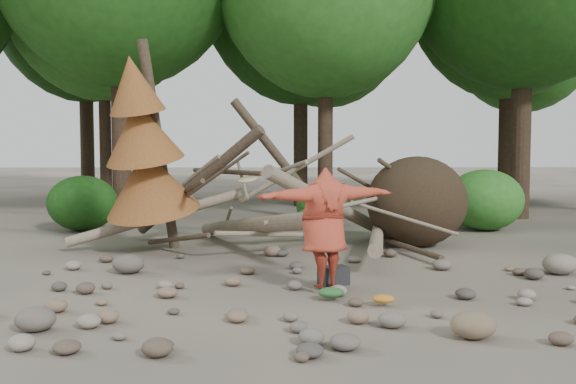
{
  "coord_description": "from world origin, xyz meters",
  "views": [
    {
      "loc": [
        -0.56,
        -9.56,
        2.17
      ],
      "look_at": [
        -0.28,
        1.5,
        1.4
      ],
      "focal_mm": 40.0,
      "sensor_mm": 36.0,
      "label": 1
    }
  ],
  "objects": [
    {
      "name": "backpack",
      "position": [
        0.38,
        0.16,
        0.14
      ],
      "size": [
        0.51,
        0.43,
        0.29
      ],
      "primitive_type": "cube",
      "rotation": [
        0.0,
        0.0,
        0.42
      ],
      "color": "black",
      "rests_on": "ground"
    },
    {
      "name": "bush_mid",
      "position": [
        0.8,
        7.8,
        0.56
      ],
      "size": [
        1.4,
        1.4,
        1.12
      ],
      "primitive_type": "ellipsoid",
      "color": "#26661D",
      "rests_on": "ground"
    },
    {
      "name": "frisbee_thrower",
      "position": [
        0.22,
        -0.11,
        0.98
      ],
      "size": [
        2.42,
        1.33,
        1.8
      ],
      "color": "#AB3926",
      "rests_on": "ground"
    },
    {
      "name": "boulder_mid_left",
      "position": [
        -3.04,
        1.44,
        0.16
      ],
      "size": [
        0.55,
        0.49,
        0.33
      ],
      "primitive_type": "ellipsoid",
      "color": "#5B544D",
      "rests_on": "ground"
    },
    {
      "name": "bush_left",
      "position": [
        -5.5,
        7.2,
        0.72
      ],
      "size": [
        1.8,
        1.8,
        1.44
      ],
      "primitive_type": "ellipsoid",
      "color": "#1C5015",
      "rests_on": "ground"
    },
    {
      "name": "dead_conifer",
      "position": [
        -3.12,
        3.37,
        2.11
      ],
      "size": [
        2.06,
        2.16,
        4.35
      ],
      "color": "#4C3F30",
      "rests_on": "ground"
    },
    {
      "name": "cloth_green",
      "position": [
        0.28,
        -0.62,
        0.07
      ],
      "size": [
        0.38,
        0.31,
        0.14
      ],
      "primitive_type": "ellipsoid",
      "color": "#255C28",
      "rests_on": "ground"
    },
    {
      "name": "boulder_front_right",
      "position": [
        1.72,
        -2.45,
        0.16
      ],
      "size": [
        0.52,
        0.47,
        0.31
      ],
      "primitive_type": "ellipsoid",
      "color": "brown",
      "rests_on": "ground"
    },
    {
      "name": "cloth_orange",
      "position": [
        0.96,
        -0.96,
        0.06
      ],
      "size": [
        0.31,
        0.25,
        0.11
      ],
      "primitive_type": "ellipsoid",
      "color": "#B7711F",
      "rests_on": "ground"
    },
    {
      "name": "deadfall_pile",
      "position": [
        2.02,
        4.24,
        0.95
      ],
      "size": [
        8.55,
        5.24,
        3.3
      ],
      "color": "#332619",
      "rests_on": "ground"
    },
    {
      "name": "ground",
      "position": [
        0.0,
        0.0,
        0.0
      ],
      "size": [
        120.0,
        120.0,
        0.0
      ],
      "primitive_type": "plane",
      "color": "#514C44",
      "rests_on": "ground"
    },
    {
      "name": "boulder_mid_right",
      "position": [
        4.37,
        1.17,
        0.18
      ],
      "size": [
        0.6,
        0.54,
        0.36
      ],
      "primitive_type": "ellipsoid",
      "color": "gray",
      "rests_on": "ground"
    },
    {
      "name": "bush_right",
      "position": [
        5.0,
        7.0,
        0.8
      ],
      "size": [
        2.0,
        2.0,
        1.6
      ],
      "primitive_type": "ellipsoid",
      "color": "#307825",
      "rests_on": "ground"
    },
    {
      "name": "boulder_front_left",
      "position": [
        -3.36,
        -2.03,
        0.14
      ],
      "size": [
        0.48,
        0.43,
        0.29
      ],
      "primitive_type": "ellipsoid",
      "color": "#605850",
      "rests_on": "ground"
    }
  ]
}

